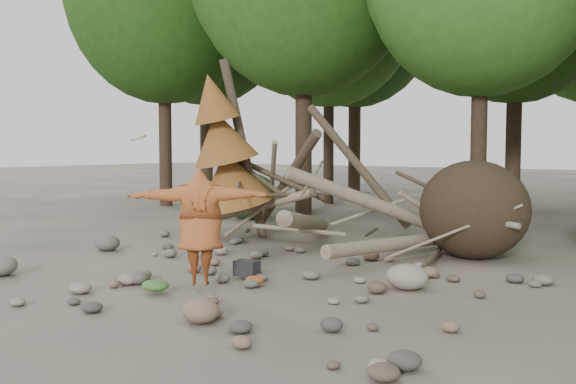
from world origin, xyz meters
The scene contains 13 objects.
ground centered at (0.00, 0.00, 0.00)m, with size 120.00×120.00×0.00m, color #514C44.
deadfall_pile centered at (2.02, 4.24, 0.95)m, with size 8.55×5.24×3.30m.
dead_conifer centered at (-3.12, 3.37, 2.11)m, with size 2.06×2.16×4.35m.
bush_left centered at (-5.50, 7.20, 0.72)m, with size 1.80×1.80×1.44m, color #255115.
bush_mid centered at (0.80, 7.80, 0.56)m, with size 1.40×1.40×1.12m, color #31661D.
frisbee_thrower centered at (0.06, -0.90, 0.99)m, with size 2.37×1.84×2.37m.
backpack centered at (0.16, 0.12, 0.13)m, with size 0.39×0.26×0.26m, color black.
cloth_green centered at (-0.28, -1.54, 0.08)m, with size 0.45×0.38×0.17m, color #3A6C2B.
cloth_orange centered at (0.61, -0.23, 0.06)m, with size 0.32×0.26×0.12m, color #9D451A.
boulder_front_left centered at (-3.52, -2.12, 0.18)m, with size 0.61×0.55×0.37m, color slate.
boulder_front_right centered at (1.38, -2.31, 0.15)m, with size 0.51×0.46×0.31m, color #7F624F.
boulder_mid_right centered at (2.71, 0.97, 0.20)m, with size 0.67×0.61×0.40m, color gray.
boulder_mid_left centered at (-4.19, 0.72, 0.17)m, with size 0.57×0.51×0.34m, color #605A51.
Camera 1 is at (6.93, -8.21, 2.23)m, focal length 40.00 mm.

